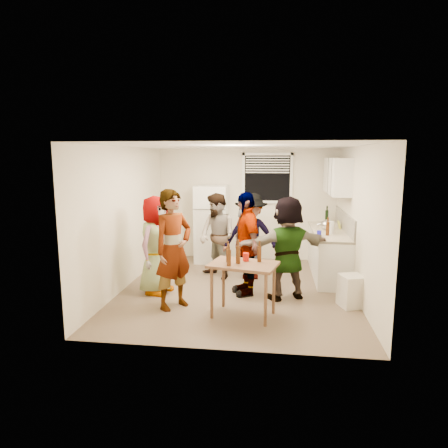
# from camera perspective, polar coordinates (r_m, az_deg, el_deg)

# --- Properties ---
(room) EXTENTS (4.00, 4.50, 2.50)m
(room) POSITION_cam_1_polar(r_m,az_deg,el_deg) (7.16, 1.87, -9.34)
(room) COLOR silver
(room) RESTS_ON ground
(window) EXTENTS (1.12, 0.10, 1.06)m
(window) POSITION_cam_1_polar(r_m,az_deg,el_deg) (8.97, 6.20, 6.52)
(window) COLOR white
(window) RESTS_ON room
(refrigerator) EXTENTS (0.70, 0.70, 1.70)m
(refrigerator) POSITION_cam_1_polar(r_m,az_deg,el_deg) (8.86, -1.75, 0.02)
(refrigerator) COLOR white
(refrigerator) RESTS_ON ground
(counter_lower) EXTENTS (0.60, 2.20, 0.86)m
(counter_lower) POSITION_cam_1_polar(r_m,az_deg,el_deg) (8.19, 14.65, -4.10)
(counter_lower) COLOR white
(counter_lower) RESTS_ON ground
(countertop) EXTENTS (0.64, 2.22, 0.04)m
(countertop) POSITION_cam_1_polar(r_m,az_deg,el_deg) (8.09, 14.78, -1.00)
(countertop) COLOR beige
(countertop) RESTS_ON counter_lower
(backsplash) EXTENTS (0.03, 2.20, 0.36)m
(backsplash) POSITION_cam_1_polar(r_m,az_deg,el_deg) (8.10, 16.84, 0.35)
(backsplash) COLOR beige
(backsplash) RESTS_ON countertop
(upper_cabinets) EXTENTS (0.34, 1.60, 0.70)m
(upper_cabinets) POSITION_cam_1_polar(r_m,az_deg,el_deg) (8.19, 15.84, 6.62)
(upper_cabinets) COLOR white
(upper_cabinets) RESTS_ON room
(kettle) EXTENTS (0.33, 0.31, 0.22)m
(kettle) POSITION_cam_1_polar(r_m,az_deg,el_deg) (8.11, 14.42, -0.82)
(kettle) COLOR silver
(kettle) RESTS_ON countertop
(paper_towel) EXTENTS (0.11, 0.11, 0.23)m
(paper_towel) POSITION_cam_1_polar(r_m,az_deg,el_deg) (7.73, 14.99, -1.35)
(paper_towel) COLOR white
(paper_towel) RESTS_ON countertop
(wine_bottle) EXTENTS (0.07, 0.07, 0.28)m
(wine_bottle) POSITION_cam_1_polar(r_m,az_deg,el_deg) (8.92, 14.43, 0.11)
(wine_bottle) COLOR black
(wine_bottle) RESTS_ON countertop
(beer_bottle_counter) EXTENTS (0.06, 0.06, 0.25)m
(beer_bottle_counter) POSITION_cam_1_polar(r_m,az_deg,el_deg) (7.55, 14.55, -1.59)
(beer_bottle_counter) COLOR #47230C
(beer_bottle_counter) RESTS_ON countertop
(blue_cup) EXTENTS (0.08, 0.08, 0.11)m
(blue_cup) POSITION_cam_1_polar(r_m,az_deg,el_deg) (7.43, 13.42, -1.71)
(blue_cup) COLOR #1918C2
(blue_cup) RESTS_ON countertop
(picture_frame) EXTENTS (0.02, 0.18, 0.15)m
(picture_frame) POSITION_cam_1_polar(r_m,az_deg,el_deg) (8.32, 16.12, -0.11)
(picture_frame) COLOR gold
(picture_frame) RESTS_ON countertop
(trash_bin) EXTENTS (0.44, 0.44, 0.51)m
(trash_bin) POSITION_cam_1_polar(r_m,az_deg,el_deg) (6.63, 17.76, -9.12)
(trash_bin) COLOR silver
(trash_bin) RESTS_ON ground
(serving_table) EXTENTS (1.07, 0.83, 0.80)m
(serving_table) POSITION_cam_1_polar(r_m,az_deg,el_deg) (6.07, 2.73, -12.95)
(serving_table) COLOR brown
(serving_table) RESTS_ON ground
(beer_bottle_table) EXTENTS (0.07, 0.07, 0.25)m
(beer_bottle_table) POSITION_cam_1_polar(r_m,az_deg,el_deg) (5.81, 2.02, -5.63)
(beer_bottle_table) COLOR #47230C
(beer_bottle_table) RESTS_ON serving_table
(red_cup) EXTENTS (0.09, 0.09, 0.12)m
(red_cup) POSITION_cam_1_polar(r_m,az_deg,el_deg) (5.94, 3.14, -5.29)
(red_cup) COLOR red
(red_cup) RESTS_ON serving_table
(guest_grey) EXTENTS (1.85, 1.27, 0.53)m
(guest_grey) POSITION_cam_1_polar(r_m,az_deg,el_deg) (7.13, -9.49, -9.55)
(guest_grey) COLOR gray
(guest_grey) RESTS_ON ground
(guest_stripe) EXTENTS (1.88, 1.65, 0.44)m
(guest_stripe) POSITION_cam_1_polar(r_m,az_deg,el_deg) (6.44, -7.07, -11.66)
(guest_stripe) COLOR #141933
(guest_stripe) RESTS_ON ground
(guest_back_left) EXTENTS (1.70, 1.75, 0.62)m
(guest_back_left) POSITION_cam_1_polar(r_m,az_deg,el_deg) (7.84, -0.94, -7.64)
(guest_back_left) COLOR brown
(guest_back_left) RESTS_ON ground
(guest_back_right) EXTENTS (1.14, 1.70, 0.61)m
(guest_back_right) POSITION_cam_1_polar(r_m,az_deg,el_deg) (7.83, 3.77, -7.69)
(guest_back_right) COLOR #39393E
(guest_back_right) RESTS_ON ground
(guest_black) EXTENTS (2.01, 1.60, 0.43)m
(guest_black) POSITION_cam_1_polar(r_m,az_deg,el_deg) (6.99, 3.06, -9.85)
(guest_black) COLOR black
(guest_black) RESTS_ON ground
(guest_orange) EXTENTS (2.15, 2.21, 0.50)m
(guest_orange) POSITION_cam_1_polar(r_m,az_deg,el_deg) (6.85, 8.81, -10.36)
(guest_orange) COLOR #D27343
(guest_orange) RESTS_ON ground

